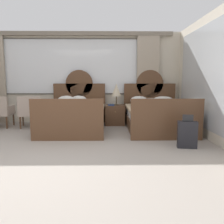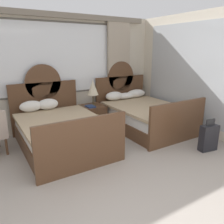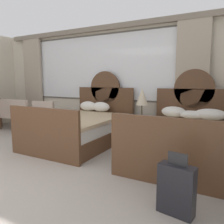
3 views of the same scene
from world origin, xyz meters
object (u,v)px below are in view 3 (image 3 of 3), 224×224
nightstand_between_beds (139,129)px  armchair_by_window_right (10,112)px  armchair_by_window_centre (25,114)px  book_on_nightstand (133,116)px  bed_near_mirror (183,139)px  bed_near_window (82,128)px  suitcase_on_floor (176,189)px  table_lamp_on_nightstand (142,97)px  armchair_by_window_left (47,116)px

nightstand_between_beds → armchair_by_window_right: 3.72m
nightstand_between_beds → armchair_by_window_centre: 3.15m
book_on_nightstand → bed_near_mirror: bearing=-25.2°
armchair_by_window_centre → bed_near_window: bearing=-7.4°
suitcase_on_floor → table_lamp_on_nightstand: bearing=117.9°
table_lamp_on_nightstand → armchair_by_window_left: table_lamp_on_nightstand is taller
armchair_by_window_centre → suitcase_on_floor: armchair_by_window_centre is taller
bed_near_mirror → nightstand_between_beds: bed_near_mirror is taller
bed_near_mirror → table_lamp_on_nightstand: size_ratio=3.55×
bed_near_window → armchair_by_window_right: size_ratio=2.57×
armchair_by_window_left → suitcase_on_floor: armchair_by_window_left is taller
nightstand_between_beds → suitcase_on_floor: size_ratio=0.90×
bed_near_mirror → armchair_by_window_left: size_ratio=2.57×
armchair_by_window_centre → suitcase_on_floor: (4.42, -1.94, -0.21)m
bed_near_mirror → bed_near_window: bearing=-179.6°
armchair_by_window_centre → armchair_by_window_right: same height
book_on_nightstand → armchair_by_window_centre: (-3.01, -0.30, -0.11)m
bed_near_window → armchair_by_window_centre: bearing=172.6°
book_on_nightstand → bed_near_window: bearing=-149.4°
armchair_by_window_right → suitcase_on_floor: bearing=-21.2°
nightstand_between_beds → book_on_nightstand: bearing=-134.2°
book_on_nightstand → armchair_by_window_right: size_ratio=0.31×
book_on_nightstand → suitcase_on_floor: suitcase_on_floor is taller
bed_near_mirror → armchair_by_window_left: bearing=175.7°
nightstand_between_beds → suitcase_on_floor: (1.30, -2.35, -0.02)m
bed_near_window → bed_near_mirror: same height
table_lamp_on_nightstand → suitcase_on_floor: bearing=-62.1°
bed_near_mirror → armchair_by_window_centre: size_ratio=2.57×
bed_near_window → suitcase_on_floor: bed_near_window is taller
book_on_nightstand → armchair_by_window_right: (-3.59, -0.30, -0.11)m
bed_near_window → bed_near_mirror: size_ratio=1.00×
bed_near_mirror → suitcase_on_floor: 1.71m
table_lamp_on_nightstand → book_on_nightstand: 0.46m
bed_near_window → bed_near_mirror: (2.12, 0.02, 0.01)m
armchair_by_window_centre → armchair_by_window_right: bearing=180.0°
armchair_by_window_right → nightstand_between_beds: bearing=6.3°
suitcase_on_floor → bed_near_window: bearing=144.7°
nightstand_between_beds → armchair_by_window_centre: armchair_by_window_centre is taller
bed_near_window → suitcase_on_floor: size_ratio=3.43×
table_lamp_on_nightstand → book_on_nightstand: bearing=-136.4°
bed_near_mirror → armchair_by_window_right: bearing=177.0°
armchair_by_window_centre → table_lamp_on_nightstand: bearing=7.9°
book_on_nightstand → armchair_by_window_left: bearing=-172.4°
bed_near_window → armchair_by_window_right: (-2.64, 0.27, 0.13)m
nightstand_between_beds → suitcase_on_floor: suitcase_on_floor is taller
bed_near_window → armchair_by_window_right: bearing=174.2°
book_on_nightstand → armchair_by_window_right: armchair_by_window_right is taller
bed_near_mirror → armchair_by_window_centre: bed_near_mirror is taller
book_on_nightstand → suitcase_on_floor: 2.66m
armchair_by_window_centre → armchair_by_window_right: 0.58m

